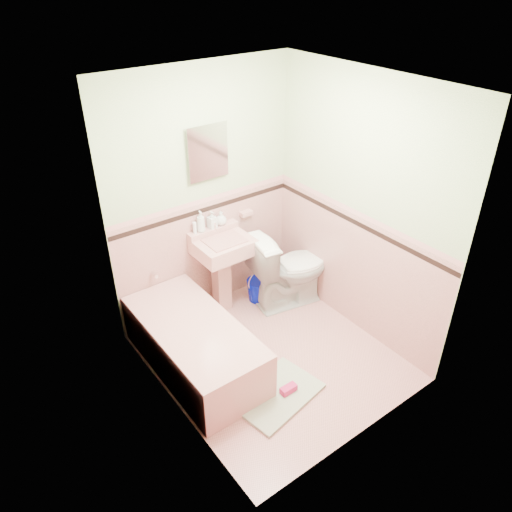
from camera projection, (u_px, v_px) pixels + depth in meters
floor at (272, 357)px, 4.66m from camera, size 2.20×2.20×0.00m
ceiling at (278, 84)px, 3.34m from camera, size 2.20×2.20×0.00m
wall_back at (204, 197)px, 4.75m from camera, size 2.50×0.00×2.50m
wall_front at (378, 310)px, 3.25m from camera, size 2.50×0.00×2.50m
wall_left at (164, 285)px, 3.49m from camera, size 0.00×2.50×2.50m
wall_right at (360, 210)px, 4.51m from camera, size 0.00×2.50×2.50m
wainscot_back at (208, 255)px, 5.09m from camera, size 2.00×0.00×2.00m
wainscot_front at (365, 380)px, 3.60m from camera, size 2.00×0.00×2.00m
wainscot_left at (174, 353)px, 3.84m from camera, size 0.00×2.20×2.20m
wainscot_right at (352, 270)px, 4.84m from camera, size 0.00×2.20×2.20m
accent_back at (205, 210)px, 4.81m from camera, size 2.00×0.00×2.00m
accent_front at (373, 324)px, 3.33m from camera, size 2.00×0.00×2.00m
accent_left at (168, 299)px, 3.57m from camera, size 0.00×2.20×2.20m
accent_right at (357, 223)px, 4.57m from camera, size 0.00×2.20×2.20m
cap_back at (205, 200)px, 4.76m from camera, size 2.00×0.00×2.00m
cap_front at (375, 312)px, 3.28m from camera, size 2.00×0.00×2.00m
cap_left at (167, 288)px, 3.52m from camera, size 0.00×2.20×2.20m
cap_right at (358, 214)px, 4.51m from camera, size 0.00×2.20×2.20m
bathtub at (195, 347)px, 4.45m from camera, size 0.70×1.50×0.45m
tub_faucet at (154, 274)px, 4.72m from camera, size 0.04×0.12×0.04m
sink at (224, 276)px, 5.04m from camera, size 0.55×0.48×0.87m
sink_faucet at (215, 227)px, 4.87m from camera, size 0.02×0.02×0.10m
medicine_cabinet at (207, 152)px, 4.52m from camera, size 0.37×0.04×0.46m
soap_dish at (246, 213)px, 5.12m from camera, size 0.13×0.08×0.04m
soap_bottle_left at (201, 221)px, 4.78m from camera, size 0.09×0.09×0.22m
soap_bottle_mid at (212, 220)px, 4.86m from camera, size 0.09×0.09×0.18m
soap_bottle_right at (221, 218)px, 4.92m from camera, size 0.14×0.14×0.14m
tube at (195, 228)px, 4.77m from camera, size 0.04×0.04×0.12m
toilet at (290, 268)px, 5.18m from camera, size 0.92×0.62×0.86m
bucket at (258, 290)px, 5.37m from camera, size 0.29×0.29×0.25m
bath_mat at (277, 394)px, 4.24m from camera, size 0.83×0.63×0.03m
shoe at (288, 389)px, 4.24m from camera, size 0.15×0.07×0.06m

